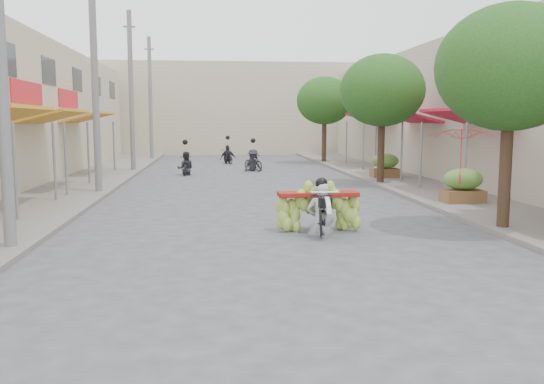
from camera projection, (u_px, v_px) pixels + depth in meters
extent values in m
plane|color=#525257|center=(302.00, 287.00, 9.06)|extent=(120.00, 120.00, 0.00)
cube|color=slate|center=(73.00, 184.00, 23.15)|extent=(4.00, 60.00, 0.12)
cube|color=slate|center=(410.00, 180.00, 24.57)|extent=(4.00, 60.00, 0.12)
cube|color=orange|center=(4.00, 115.00, 15.89)|extent=(1.77, 4.00, 0.53)
cylinder|color=slate|center=(15.00, 174.00, 14.38)|extent=(0.08, 0.08, 2.55)
cylinder|color=slate|center=(54.00, 163.00, 17.93)|extent=(0.08, 0.08, 2.55)
cube|color=orange|center=(53.00, 116.00, 20.83)|extent=(1.77, 4.00, 0.53)
cylinder|color=slate|center=(66.00, 160.00, 19.32)|extent=(0.08, 0.08, 2.55)
cylinder|color=slate|center=(88.00, 154.00, 22.87)|extent=(0.08, 0.08, 2.55)
cube|color=red|center=(27.00, 93.00, 20.63)|extent=(0.10, 3.50, 0.80)
cube|color=orange|center=(88.00, 117.00, 26.75)|extent=(1.77, 4.00, 0.53)
cylinder|color=slate|center=(100.00, 151.00, 25.24)|extent=(0.08, 0.08, 2.55)
cylinder|color=slate|center=(114.00, 147.00, 28.79)|extent=(0.08, 0.08, 2.55)
cube|color=red|center=(68.00, 99.00, 26.56)|extent=(0.10, 3.50, 0.80)
cube|color=#1E2328|center=(5.00, 58.00, 18.53)|extent=(0.08, 2.00, 1.10)
cube|color=#1E2328|center=(48.00, 71.00, 23.47)|extent=(0.08, 2.00, 1.10)
cube|color=#1E2328|center=(77.00, 80.00, 28.41)|extent=(0.08, 2.00, 1.10)
cube|color=#1E2328|center=(97.00, 86.00, 33.34)|extent=(0.08, 2.00, 1.10)
cube|color=#1E2328|center=(112.00, 90.00, 38.28)|extent=(0.08, 2.00, 1.10)
cube|color=#B4A995|center=(538.00, 111.00, 23.73)|extent=(8.00, 40.00, 6.00)
cylinder|color=slate|center=(501.00, 170.00, 15.37)|extent=(0.08, 0.08, 2.55)
cube|color=#AB162C|center=(466.00, 116.00, 19.31)|extent=(1.77, 4.20, 0.53)
cylinder|color=slate|center=(466.00, 164.00, 17.54)|extent=(0.08, 0.08, 2.55)
cylinder|color=slate|center=(421.00, 157.00, 21.29)|extent=(0.08, 0.08, 2.55)
cube|color=#AB162C|center=(407.00, 117.00, 25.24)|extent=(1.77, 4.20, 0.53)
cylinder|color=slate|center=(402.00, 153.00, 23.46)|extent=(0.08, 0.08, 2.55)
cylinder|color=slate|center=(376.00, 149.00, 27.21)|extent=(0.08, 0.08, 2.55)
cube|color=#AB162C|center=(370.00, 118.00, 31.16)|extent=(1.77, 4.20, 0.53)
cylinder|color=slate|center=(363.00, 147.00, 29.38)|extent=(0.08, 0.08, 2.55)
cylinder|color=slate|center=(346.00, 144.00, 33.13)|extent=(0.08, 0.08, 2.55)
cube|color=beige|center=(229.00, 109.00, 46.14)|extent=(20.00, 6.00, 7.00)
cylinder|color=slate|center=(0.00, 47.00, 10.98)|extent=(0.24, 0.24, 8.00)
cylinder|color=slate|center=(95.00, 80.00, 19.86)|extent=(0.24, 0.24, 8.00)
cylinder|color=slate|center=(131.00, 92.00, 28.75)|extent=(0.24, 0.24, 8.00)
cube|color=slate|center=(129.00, 27.00, 28.35)|extent=(0.60, 0.08, 0.08)
cylinder|color=slate|center=(150.00, 99.00, 37.63)|extent=(0.24, 0.24, 8.00)
cube|color=slate|center=(149.00, 49.00, 37.24)|extent=(0.60, 0.08, 0.08)
cylinder|color=#3A2719|center=(506.00, 164.00, 13.36)|extent=(0.28, 0.28, 3.20)
ellipsoid|color=#25541A|center=(510.00, 67.00, 13.09)|extent=(3.40, 3.40, 2.90)
cylinder|color=#3A2719|center=(381.00, 145.00, 23.23)|extent=(0.28, 0.28, 3.20)
ellipsoid|color=#25541A|center=(382.00, 90.00, 22.96)|extent=(3.40, 3.40, 2.90)
cylinder|color=#3A2719|center=(324.00, 137.00, 35.08)|extent=(0.28, 0.28, 3.20)
ellipsoid|color=#25541A|center=(324.00, 101.00, 34.80)|extent=(3.40, 3.40, 2.90)
cube|color=brown|center=(463.00, 194.00, 17.54)|extent=(1.20, 0.80, 0.50)
ellipsoid|color=#5A9337|center=(463.00, 175.00, 17.47)|extent=(1.20, 0.88, 0.66)
cube|color=brown|center=(385.00, 171.00, 25.44)|extent=(1.20, 0.80, 0.50)
ellipsoid|color=#5A9337|center=(385.00, 158.00, 25.37)|extent=(1.20, 0.88, 0.66)
imported|color=black|center=(320.00, 212.00, 13.25)|extent=(0.76, 1.77, 1.01)
cylinder|color=silver|center=(326.00, 212.00, 12.59)|extent=(0.10, 0.66, 0.66)
cube|color=black|center=(325.00, 203.00, 12.67)|extent=(0.28, 0.22, 0.22)
cylinder|color=silver|center=(325.00, 192.00, 12.74)|extent=(0.60, 0.05, 0.05)
cube|color=maroon|center=(318.00, 194.00, 13.55)|extent=(1.89, 0.55, 0.10)
imported|color=silver|center=(321.00, 182.00, 13.11)|extent=(0.65, 0.48, 1.82)
sphere|color=black|center=(322.00, 143.00, 12.97)|extent=(0.28, 0.28, 0.28)
imported|color=red|center=(463.00, 126.00, 16.56)|extent=(1.88, 1.88, 1.70)
imported|color=white|center=(381.00, 154.00, 26.01)|extent=(1.12, 1.00, 1.95)
imported|color=black|center=(186.00, 166.00, 27.54)|extent=(0.58, 1.54, 0.86)
imported|color=#282830|center=(185.00, 152.00, 27.46)|extent=(0.79, 0.49, 1.65)
sphere|color=black|center=(185.00, 142.00, 27.40)|extent=(0.26, 0.26, 0.26)
imported|color=black|center=(253.00, 163.00, 29.63)|extent=(1.19, 1.50, 0.89)
imported|color=#282830|center=(253.00, 149.00, 29.55)|extent=(1.18, 1.04, 1.65)
sphere|color=black|center=(253.00, 141.00, 29.49)|extent=(0.26, 0.26, 0.26)
imported|color=black|center=(228.00, 157.00, 34.84)|extent=(0.96, 1.62, 0.85)
imported|color=#282830|center=(228.00, 145.00, 34.75)|extent=(1.08, 0.79, 1.65)
sphere|color=black|center=(228.00, 138.00, 34.70)|extent=(0.26, 0.26, 0.26)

